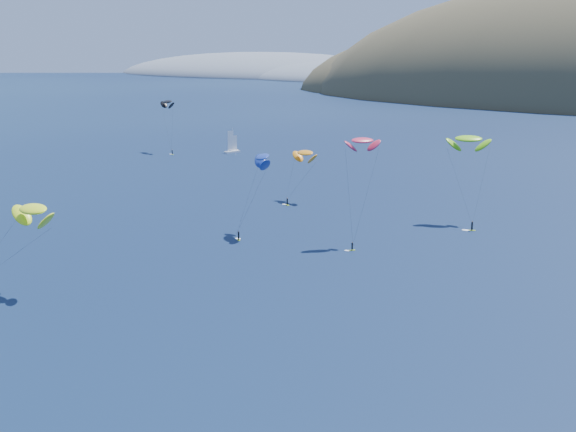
# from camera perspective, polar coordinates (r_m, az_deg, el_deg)

# --- Properties ---
(headland) EXTENTS (460.00, 250.00, 60.00)m
(headland) POSITION_cam_1_polar(r_m,az_deg,el_deg) (945.41, -0.37, 9.77)
(headland) COLOR slate
(headland) RESTS_ON ground
(sailboat) EXTENTS (7.74, 6.70, 9.32)m
(sailboat) POSITION_cam_1_polar(r_m,az_deg,el_deg) (299.15, -3.99, 4.68)
(sailboat) COLOR white
(sailboat) RESTS_ON ground
(kitesurfer_1) EXTENTS (9.25, 11.50, 14.91)m
(kitesurfer_1) POSITION_cam_1_polar(r_m,az_deg,el_deg) (207.68, 1.22, 4.51)
(kitesurfer_1) COLOR #BEEE1A
(kitesurfer_1) RESTS_ON ground
(kitesurfer_2) EXTENTS (12.34, 12.19, 16.76)m
(kitesurfer_2) POSITION_cam_1_polar(r_m,az_deg,el_deg) (138.12, -17.69, 0.46)
(kitesurfer_2) COLOR #BEEE1A
(kitesurfer_2) RESTS_ON ground
(kitesurfer_3) EXTENTS (11.02, 13.43, 21.76)m
(kitesurfer_3) POSITION_cam_1_polar(r_m,az_deg,el_deg) (187.81, 12.72, 5.38)
(kitesurfer_3) COLOR #BEEE1A
(kitesurfer_3) RESTS_ON ground
(kitesurfer_9) EXTENTS (7.32, 10.94, 23.33)m
(kitesurfer_9) POSITION_cam_1_polar(r_m,az_deg,el_deg) (162.96, 5.32, 5.36)
(kitesurfer_9) COLOR #BEEE1A
(kitesurfer_9) RESTS_ON ground
(kitesurfer_10) EXTENTS (8.99, 13.29, 19.16)m
(kitesurfer_10) POSITION_cam_1_polar(r_m,az_deg,el_deg) (171.38, -1.83, 4.22)
(kitesurfer_10) COLOR #BEEE1A
(kitesurfer_10) RESTS_ON ground
(kitesurfer_12) EXTENTS (11.74, 9.35, 20.80)m
(kitesurfer_12) POSITION_cam_1_polar(r_m,az_deg,el_deg) (303.11, -8.57, 8.03)
(kitesurfer_12) COLOR #BEEE1A
(kitesurfer_12) RESTS_ON ground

